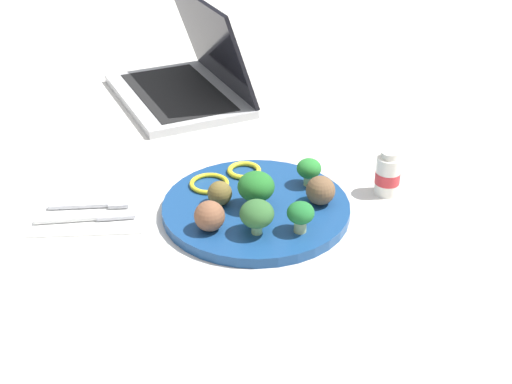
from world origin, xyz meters
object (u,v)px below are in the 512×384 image
at_px(napkin, 87,214).
at_px(broccoli_floret_center, 255,214).
at_px(laptop, 187,80).
at_px(fork, 94,204).
at_px(plate, 256,208).
at_px(broccoli_floret_front_right, 309,169).
at_px(meatball_center, 209,216).
at_px(knife, 90,217).
at_px(meatball_back_left, 321,191).
at_px(meatball_front_right, 220,194).
at_px(pepper_ring_mid_left, 244,170).
at_px(pepper_ring_front_right, 209,183).
at_px(broccoli_floret_near_rim, 258,187).
at_px(yogurt_bottle, 388,175).
at_px(broccoli_floret_back_left, 301,214).

bearing_deg(napkin, broccoli_floret_center, -16.72).
bearing_deg(laptop, fork, -104.31).
xyz_separation_m(plate, broccoli_floret_front_right, (0.08, 0.06, 0.04)).
xyz_separation_m(meatball_center, knife, (-0.18, 0.05, -0.03)).
height_order(meatball_back_left, fork, meatball_back_left).
xyz_separation_m(plate, meatball_front_right, (-0.05, -0.00, 0.03)).
height_order(meatball_back_left, laptop, laptop).
bearing_deg(pepper_ring_mid_left, pepper_ring_front_right, -143.02).
distance_m(pepper_ring_front_right, knife, 0.19).
height_order(broccoli_floret_near_rim, broccoli_floret_center, broccoli_floret_near_rim).
bearing_deg(broccoli_floret_near_rim, pepper_ring_front_right, 139.24).
relative_size(broccoli_floret_center, meatball_front_right, 1.37).
relative_size(plate, yogurt_bottle, 3.87).
xyz_separation_m(broccoli_floret_near_rim, napkin, (-0.25, 0.01, -0.05)).
height_order(plate, meatball_back_left, meatball_back_left).
height_order(meatball_back_left, meatball_center, same).
bearing_deg(broccoli_floret_near_rim, meatball_front_right, 173.99).
bearing_deg(broccoli_floret_front_right, broccoli_floret_near_rim, -141.34).
relative_size(meatball_center, laptop, 0.11).
xyz_separation_m(plate, broccoli_floret_back_left, (0.06, -0.07, 0.04)).
bearing_deg(knife, plate, 4.77).
bearing_deg(broccoli_floret_center, napkin, 163.28).
bearing_deg(knife, pepper_ring_front_right, 23.79).
bearing_deg(broccoli_floret_back_left, meatball_front_right, 147.68).
bearing_deg(napkin, broccoli_floret_back_left, -12.92).
distance_m(broccoli_floret_front_right, broccoli_floret_back_left, 0.13).
height_order(broccoli_floret_back_left, yogurt_bottle, yogurt_bottle).
bearing_deg(knife, meatball_front_right, 5.26).
relative_size(broccoli_floret_near_rim, meatball_back_left, 1.28).
distance_m(broccoli_floret_front_right, pepper_ring_mid_left, 0.11).
xyz_separation_m(pepper_ring_mid_left, yogurt_bottle, (0.22, -0.04, 0.01)).
xyz_separation_m(broccoli_floret_near_rim, knife, (-0.25, -0.01, -0.04)).
bearing_deg(fork, pepper_ring_mid_left, 19.61).
height_order(pepper_ring_mid_left, napkin, pepper_ring_mid_left).
distance_m(pepper_ring_mid_left, laptop, 0.37).
relative_size(knife, yogurt_bottle, 2.01).
bearing_deg(laptop, knife, -103.13).
distance_m(plate, yogurt_bottle, 0.21).
bearing_deg(meatball_front_right, fork, 174.58).
relative_size(meatball_back_left, yogurt_bottle, 0.60).
bearing_deg(knife, yogurt_bottle, 9.59).
xyz_separation_m(broccoli_floret_center, fork, (-0.24, 0.09, -0.04)).
xyz_separation_m(fork, laptop, (0.11, 0.43, 0.03)).
bearing_deg(broccoli_floret_center, meatball_front_right, 123.93).
distance_m(broccoli_floret_back_left, meatball_front_right, 0.13).
bearing_deg(broccoli_floret_center, knife, 166.56).
relative_size(meatball_front_right, knife, 0.25).
height_order(broccoli_floret_near_rim, napkin, broccoli_floret_near_rim).
bearing_deg(broccoli_floret_near_rim, plate, 105.23).
distance_m(pepper_ring_mid_left, pepper_ring_front_right, 0.07).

